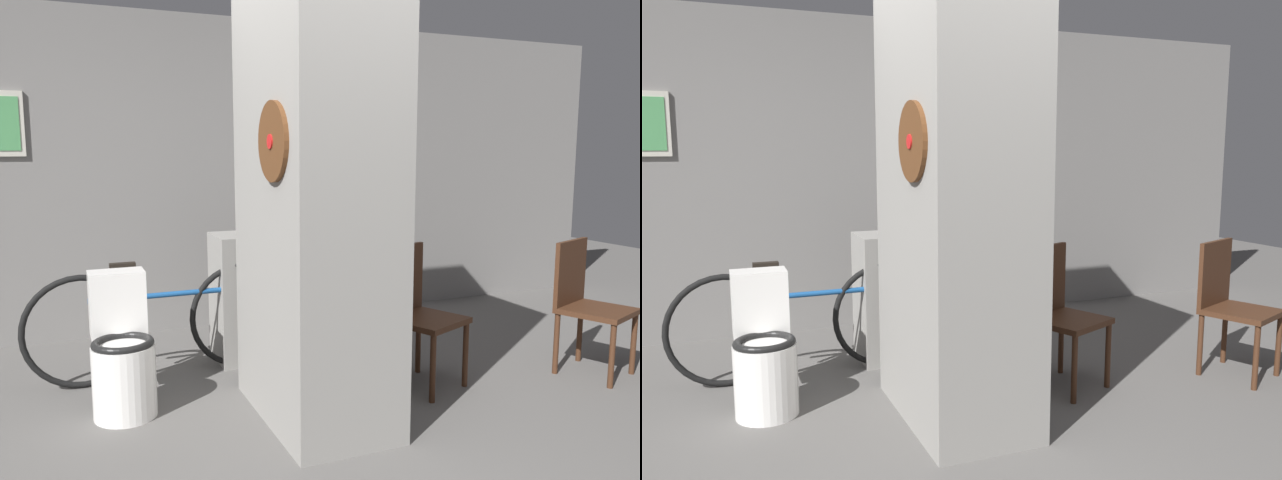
# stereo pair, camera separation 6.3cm
# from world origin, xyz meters

# --- Properties ---
(ground_plane) EXTENTS (14.00, 14.00, 0.00)m
(ground_plane) POSITION_xyz_m (0.00, 0.00, 0.00)
(ground_plane) COLOR #5B5956
(wall_back) EXTENTS (8.00, 0.09, 2.60)m
(wall_back) POSITION_xyz_m (-0.00, 2.63, 1.30)
(wall_back) COLOR gray
(wall_back) RESTS_ON ground_plane
(pillar_center) EXTENTS (0.64, 1.10, 2.60)m
(pillar_center) POSITION_xyz_m (0.07, 0.55, 1.30)
(pillar_center) COLOR gray
(pillar_center) RESTS_ON ground_plane
(counter_shelf) EXTENTS (1.22, 0.44, 0.92)m
(counter_shelf) POSITION_xyz_m (0.38, 1.65, 0.46)
(counter_shelf) COLOR gray
(counter_shelf) RESTS_ON ground_plane
(toilet) EXTENTS (0.35, 0.51, 0.80)m
(toilet) POSITION_xyz_m (-0.93, 1.02, 0.34)
(toilet) COLOR white
(toilet) RESTS_ON ground_plane
(chair_near_pillar) EXTENTS (0.55, 0.55, 0.90)m
(chair_near_pillar) POSITION_xyz_m (0.86, 0.74, 0.50)
(chair_near_pillar) COLOR #422616
(chair_near_pillar) RESTS_ON ground_plane
(chair_by_doorway) EXTENTS (0.54, 0.54, 0.90)m
(chair_by_doorway) POSITION_xyz_m (2.04, 0.49, 0.50)
(chair_by_doorway) COLOR #422616
(chair_by_doorway) RESTS_ON ground_plane
(bicycle) EXTENTS (1.79, 0.42, 0.79)m
(bicycle) POSITION_xyz_m (-0.60, 1.50, 0.38)
(bicycle) COLOR black
(bicycle) RESTS_ON ground_plane
(bottle_tall) EXTENTS (0.06, 0.06, 0.33)m
(bottle_tall) POSITION_xyz_m (0.26, 1.64, 1.04)
(bottle_tall) COLOR silver
(bottle_tall) RESTS_ON counter_shelf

